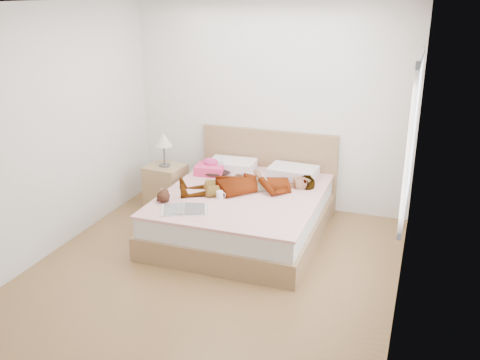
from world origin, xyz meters
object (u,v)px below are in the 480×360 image
at_px(phone, 221,159).
at_px(plush_toy, 164,196).
at_px(magazine, 184,210).
at_px(nightstand, 166,183).
at_px(woman, 249,181).
at_px(towel, 210,168).
at_px(coffee_mug, 220,195).
at_px(bed, 245,209).

height_order(phone, plush_toy, phone).
distance_m(phone, plush_toy, 1.08).
relative_size(magazine, plush_toy, 2.36).
bearing_deg(magazine, plush_toy, 152.97).
bearing_deg(magazine, nightstand, 125.52).
bearing_deg(woman, towel, -148.81).
height_order(phone, coffee_mug, phone).
height_order(magazine, nightstand, nightstand).
distance_m(phone, bed, 0.77).
xyz_separation_m(plush_toy, nightstand, (-0.47, 0.95, -0.24)).
relative_size(phone, bed, 0.05).
distance_m(woman, coffee_mug, 0.43).
bearing_deg(woman, coffee_mug, -58.20).
xyz_separation_m(phone, nightstand, (-0.74, -0.09, -0.38)).
bearing_deg(nightstand, coffee_mug, -33.29).
xyz_separation_m(bed, magazine, (-0.41, -0.77, 0.24)).
distance_m(towel, magazine, 1.21).
bearing_deg(phone, nightstand, 159.13).
bearing_deg(towel, plush_toy, -96.94).
height_order(woman, phone, phone).
relative_size(phone, coffee_mug, 0.92).
distance_m(phone, towel, 0.19).
relative_size(bed, magazine, 3.69).
distance_m(woman, nightstand, 1.31).
relative_size(woman, magazine, 2.84).
distance_m(woman, towel, 0.75).
bearing_deg(magazine, bed, 61.91).
height_order(towel, magazine, towel).
relative_size(towel, magazine, 0.70).
relative_size(bed, coffee_mug, 18.40).
bearing_deg(nightstand, towel, 7.22).
xyz_separation_m(bed, plush_toy, (-0.74, -0.61, 0.30)).
height_order(woman, coffee_mug, woman).
bearing_deg(phone, towel, 157.47).
distance_m(towel, plush_toy, 1.04).
bearing_deg(coffee_mug, woman, 59.50).
xyz_separation_m(bed, towel, (-0.61, 0.42, 0.31)).
bearing_deg(bed, woman, 44.27).
distance_m(coffee_mug, plush_toy, 0.62).
bearing_deg(towel, bed, -34.39).
bearing_deg(plush_toy, woman, 39.88).
bearing_deg(magazine, coffee_mug, 62.42).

